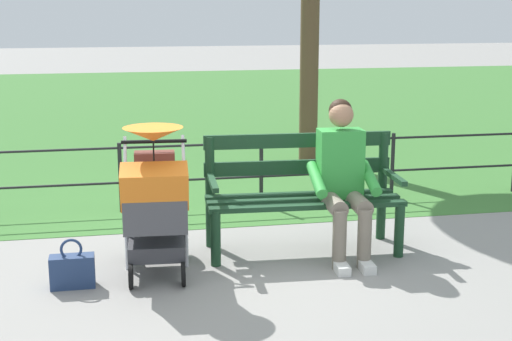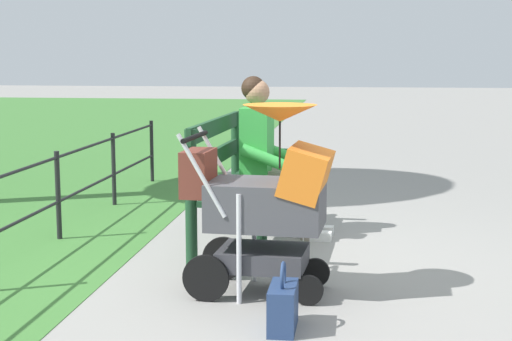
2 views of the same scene
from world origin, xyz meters
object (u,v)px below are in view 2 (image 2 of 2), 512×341
Objects in this scene: park_bench at (237,176)px; handbag at (283,306)px; stroller at (267,197)px; person_on_bench at (270,152)px.

park_bench is 1.97m from handbag.
stroller is at bearing -166.11° from handbag.
handbag is (0.62, 0.15, -0.47)m from stroller.
stroller is at bearing 16.81° from park_bench.
person_on_bench reaches higher than stroller.
person_on_bench is 3.45× the size of handbag.
handbag is (2.14, 0.30, -0.55)m from person_on_bench.
person_on_bench reaches higher than park_bench.
park_bench is 0.39m from person_on_bench.
handbag is at bearing 13.89° from stroller.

